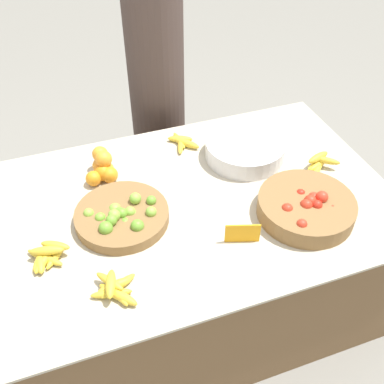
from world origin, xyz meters
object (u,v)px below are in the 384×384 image
(metal_bowl, at_px, (245,149))
(vendor_person, at_px, (157,85))
(tomato_basket, at_px, (306,207))
(price_sign, at_px, (243,233))
(lime_bowl, at_px, (122,216))

(metal_bowl, distance_m, vendor_person, 0.67)
(tomato_basket, height_order, metal_bowl, tomato_basket)
(tomato_basket, distance_m, price_sign, 0.31)
(tomato_basket, xyz_separation_m, price_sign, (-0.30, -0.05, 0.00))
(lime_bowl, height_order, tomato_basket, tomato_basket)
(metal_bowl, bearing_deg, tomato_basket, -80.63)
(metal_bowl, relative_size, vendor_person, 0.22)
(price_sign, bearing_deg, tomato_basket, 26.98)
(lime_bowl, distance_m, tomato_basket, 0.74)
(tomato_basket, bearing_deg, price_sign, -170.97)
(tomato_basket, height_order, vendor_person, vendor_person)
(lime_bowl, xyz_separation_m, tomato_basket, (0.71, -0.21, 0.01))
(lime_bowl, relative_size, vendor_person, 0.22)
(lime_bowl, bearing_deg, tomato_basket, -16.61)
(price_sign, bearing_deg, metal_bowl, 82.34)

